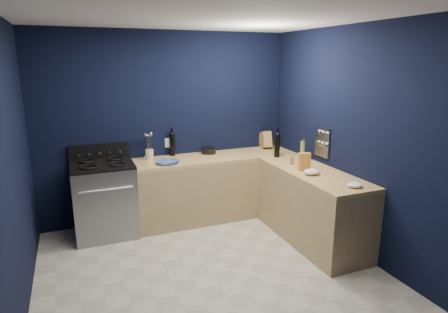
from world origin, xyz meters
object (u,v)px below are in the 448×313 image
plate_stack (167,162)px  utensil_crock (149,154)px  crouton_bag (304,162)px  gas_range (105,200)px  knife_block (265,140)px

plate_stack → utensil_crock: bearing=118.3°
crouton_bag → gas_range: bearing=167.6°
gas_range → plate_stack: plate_stack is taller
gas_range → crouton_bag: crouton_bag is taller
plate_stack → knife_block: 1.66m
utensil_crock → crouton_bag: (1.64, -1.25, 0.04)m
gas_range → plate_stack: size_ratio=3.27×
plate_stack → utensil_crock: (-0.17, 0.31, 0.05)m
plate_stack → crouton_bag: (1.47, -0.93, 0.09)m
knife_block → crouton_bag: (-0.15, -1.27, -0.01)m
plate_stack → knife_block: (1.62, 0.34, 0.10)m
plate_stack → crouton_bag: size_ratio=1.31×
utensil_crock → crouton_bag: bearing=-37.2°
plate_stack → knife_block: size_ratio=1.17×
knife_block → gas_range: bearing=-167.2°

